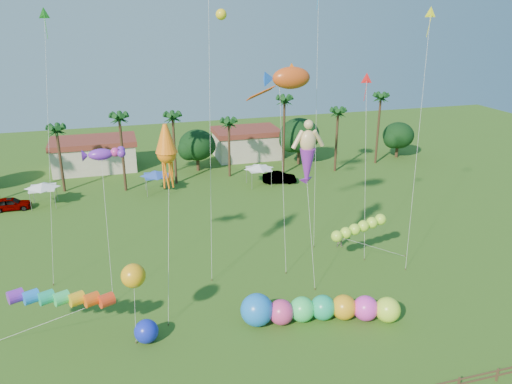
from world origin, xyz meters
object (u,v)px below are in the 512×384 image
object	(u,v)px
car_b	(279,178)
spectator_b	(341,239)
car_a	(11,204)
caterpillar_inflatable	(314,309)
blue_ball	(146,331)

from	to	relation	value
car_b	spectator_b	world-z (taller)	spectator_b
car_a	spectator_b	bearing A→B (deg)	-119.99
car_a	caterpillar_inflatable	bearing A→B (deg)	-139.18
spectator_b	blue_ball	xyz separation A→B (m)	(-20.63, -10.31, 0.02)
spectator_b	blue_ball	size ratio (longest dim) A/B	0.97
car_a	car_b	size ratio (longest dim) A/B	0.98
spectator_b	car_a	bearing A→B (deg)	165.81
car_b	spectator_b	size ratio (longest dim) A/B	2.74
car_a	spectator_b	distance (m)	40.19
car_b	blue_ball	world-z (taller)	blue_ball
car_b	blue_ball	size ratio (longest dim) A/B	2.66
car_a	spectator_b	xyz separation A→B (m)	(34.47, -20.67, 0.08)
spectator_b	caterpillar_inflatable	world-z (taller)	caterpillar_inflatable
car_b	blue_ball	distance (m)	37.74
caterpillar_inflatable	blue_ball	xyz separation A→B (m)	(-12.92, 1.07, -0.19)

